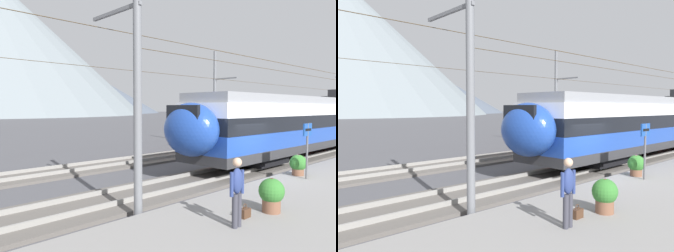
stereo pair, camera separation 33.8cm
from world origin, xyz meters
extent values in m
plane|color=#4C4C51|center=(0.00, 0.00, 0.00)|extent=(400.00, 400.00, 0.00)
cube|color=#5B5651|center=(0.00, 1.47, 0.06)|extent=(120.00, 3.00, 0.12)
cube|color=gray|center=(0.00, 0.75, 0.20)|extent=(120.00, 0.07, 0.16)
cube|color=gray|center=(0.00, 2.19, 0.20)|extent=(120.00, 0.07, 0.16)
cube|color=#5B5651|center=(0.00, 7.39, 0.06)|extent=(120.00, 3.00, 0.12)
cube|color=gray|center=(0.00, 6.68, 0.20)|extent=(120.00, 0.07, 0.16)
cube|color=gray|center=(0.00, 8.11, 0.20)|extent=(120.00, 0.07, 0.16)
cube|color=#2D2D30|center=(10.20, 1.47, 0.92)|extent=(23.93, 2.89, 0.45)
cube|color=#1E429E|center=(10.20, 1.47, 1.57)|extent=(23.93, 2.89, 0.85)
cube|color=black|center=(10.20, 1.47, 2.38)|extent=(23.93, 2.93, 0.75)
cube|color=white|center=(10.20, 1.47, 3.08)|extent=(23.93, 2.89, 0.65)
cube|color=gray|center=(10.20, 1.47, 3.62)|extent=(23.63, 2.69, 0.45)
cube|color=black|center=(2.78, 1.47, 0.49)|extent=(2.80, 2.31, 0.42)
ellipsoid|color=#1E429E|center=(-2.32, 1.47, 2.27)|extent=(1.80, 2.66, 2.25)
cube|color=black|center=(-2.82, 1.47, 2.70)|extent=(0.16, 1.73, 1.19)
cube|color=black|center=(13.79, 1.47, 4.20)|extent=(0.90, 0.70, 0.70)
cube|color=#2D2D30|center=(23.03, 7.39, 0.92)|extent=(31.62, 2.92, 0.45)
cube|color=red|center=(23.03, 7.39, 1.57)|extent=(31.62, 2.92, 0.85)
cube|color=black|center=(23.03, 7.39, 2.38)|extent=(31.62, 2.96, 0.75)
cube|color=white|center=(23.03, 7.39, 3.08)|extent=(31.62, 2.92, 0.65)
cube|color=gray|center=(23.03, 7.39, 3.62)|extent=(31.32, 2.72, 0.45)
cube|color=black|center=(13.22, 7.39, 0.49)|extent=(2.80, 2.33, 0.42)
ellipsoid|color=red|center=(6.67, 7.39, 2.27)|extent=(1.80, 2.68, 2.25)
cube|color=black|center=(6.17, 7.39, 2.70)|extent=(0.16, 1.75, 1.19)
cube|color=black|center=(27.77, 7.39, 4.20)|extent=(0.90, 0.70, 0.70)
cylinder|color=slate|center=(-6.75, -0.58, 4.16)|extent=(0.24, 0.24, 8.33)
cube|color=slate|center=(-6.75, 0.45, 5.99)|extent=(0.10, 2.35, 0.10)
cylinder|color=#473823|center=(-6.75, 1.47, 5.74)|extent=(39.13, 0.02, 0.02)
cylinder|color=slate|center=(9.44, 9.44, 3.95)|extent=(0.24, 0.24, 7.89)
cube|color=slate|center=(9.44, 8.42, 5.57)|extent=(0.10, 2.35, 0.10)
cylinder|color=#473823|center=(9.44, 7.39, 5.32)|extent=(39.13, 0.02, 0.02)
cylinder|color=#59595B|center=(0.76, -2.07, 1.43)|extent=(0.08, 0.08, 2.25)
cube|color=#19479E|center=(0.76, -2.07, 2.30)|extent=(0.70, 0.06, 0.50)
cube|color=black|center=(0.76, -2.11, 2.30)|extent=(0.52, 0.01, 0.10)
cylinder|color=#383842|center=(-5.92, -3.22, 0.71)|extent=(0.14, 0.14, 0.82)
cylinder|color=#383842|center=(-5.76, -3.22, 0.71)|extent=(0.14, 0.14, 0.82)
ellipsoid|color=navy|center=(-5.84, -3.22, 1.43)|extent=(0.36, 0.22, 0.62)
sphere|color=tan|center=(-5.84, -3.22, 1.88)|extent=(0.22, 0.22, 0.22)
cylinder|color=navy|center=(-6.06, -3.22, 1.38)|extent=(0.09, 0.09, 0.58)
cylinder|color=navy|center=(-5.62, -3.22, 1.38)|extent=(0.09, 0.09, 0.58)
cube|color=#472D1E|center=(-5.10, -2.97, 0.42)|extent=(0.32, 0.18, 0.24)
torus|color=#472D1E|center=(-5.10, -2.97, 0.59)|extent=(0.16, 0.02, 0.16)
cylinder|color=brown|center=(1.18, -1.53, 0.46)|extent=(0.48, 0.48, 0.32)
sphere|color=#33752D|center=(1.18, -1.53, 0.83)|extent=(0.70, 0.70, 0.70)
sphere|color=#DB5193|center=(1.18, -1.53, 0.99)|extent=(0.39, 0.39, 0.39)
cylinder|color=brown|center=(-4.19, -3.22, 0.49)|extent=(0.50, 0.50, 0.38)
sphere|color=#33752D|center=(-4.19, -3.22, 0.89)|extent=(0.70, 0.70, 0.70)
sphere|color=red|center=(-4.19, -3.22, 1.05)|extent=(0.39, 0.39, 0.39)
cone|color=#515B6B|center=(65.86, 213.30, 26.08)|extent=(181.25, 181.25, 52.17)
camera|label=1|loc=(-12.38, -7.65, 3.18)|focal=34.96mm
camera|label=2|loc=(-12.14, -7.88, 3.18)|focal=34.96mm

